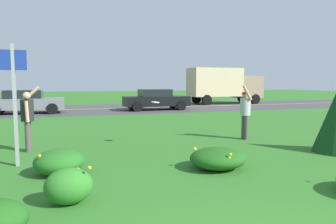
{
  "coord_description": "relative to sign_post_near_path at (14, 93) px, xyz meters",
  "views": [
    {
      "loc": [
        -1.78,
        -1.47,
        1.87
      ],
      "look_at": [
        1.32,
        7.87,
        0.94
      ],
      "focal_mm": 32.53,
      "sensor_mm": 36.0,
      "label": 1
    }
  ],
  "objects": [
    {
      "name": "person_thrower_dark_shirt",
      "position": [
        0.07,
        1.55,
        -0.66
      ],
      "size": [
        0.5,
        0.49,
        1.8
      ],
      "color": "#232328",
      "rests_on": "ground"
    },
    {
      "name": "car_black_center_right",
      "position": [
        7.01,
        12.99,
        -0.91
      ],
      "size": [
        4.5,
        2.0,
        1.45
      ],
      "color": "black",
      "rests_on": "ground"
    },
    {
      "name": "box_truck_tan",
      "position": [
        14.63,
        17.24,
        0.16
      ],
      "size": [
        6.7,
        2.46,
        3.2
      ],
      "color": "#937F60",
      "rests_on": "ground"
    },
    {
      "name": "car_gray_center_left",
      "position": [
        -1.35,
        12.99,
        -0.91
      ],
      "size": [
        4.5,
        2.0,
        1.45
      ],
      "color": "slate",
      "rests_on": "ground"
    },
    {
      "name": "daylily_clump_front_left",
      "position": [
        1.09,
        -2.65,
        -1.37
      ],
      "size": [
        0.74,
        0.59,
        0.62
      ],
      "color": "#2D7526",
      "rests_on": "ground"
    },
    {
      "name": "daylily_clump_front_center",
      "position": [
        4.21,
        -1.62,
        -1.42
      ],
      "size": [
        1.26,
        1.11,
        0.48
      ],
      "color": "#1E5619",
      "rests_on": "ground"
    },
    {
      "name": "sign_post_near_path",
      "position": [
        0.0,
        0.0,
        0.0
      ],
      "size": [
        0.56,
        0.1,
        2.73
      ],
      "color": "#93969B",
      "rests_on": "ground"
    },
    {
      "name": "ground_plane",
      "position": [
        2.89,
        4.55,
        -1.65
      ],
      "size": [
        120.0,
        120.0,
        0.0
      ],
      "primitive_type": "plane",
      "color": "#2D6B23"
    },
    {
      "name": "frisbee_white",
      "position": [
        3.58,
        1.16,
        -0.34
      ],
      "size": [
        0.24,
        0.24,
        0.05
      ],
      "color": "white"
    },
    {
      "name": "highway_center_stripe",
      "position": [
        2.89,
        15.11,
        -1.64
      ],
      "size": [
        120.0,
        0.16,
        0.0
      ],
      "primitive_type": "cube",
      "color": "yellow",
      "rests_on": "ground"
    },
    {
      "name": "person_catcher_red_cap_gray_shirt",
      "position": [
        6.73,
        1.27,
        -0.68
      ],
      "size": [
        0.41,
        0.49,
        1.81
      ],
      "color": "#B2B2B7",
      "rests_on": "ground"
    },
    {
      "name": "daylily_clump_near_camera",
      "position": [
        0.91,
        -0.94,
        -1.39
      ],
      "size": [
        1.01,
        1.02,
        0.51
      ],
      "color": "#23661E",
      "rests_on": "ground"
    },
    {
      "name": "highway_strip",
      "position": [
        2.89,
        15.11,
        -1.64
      ],
      "size": [
        120.0,
        9.45,
        0.01
      ],
      "primitive_type": "cube",
      "color": "#424244",
      "rests_on": "ground"
    }
  ]
}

